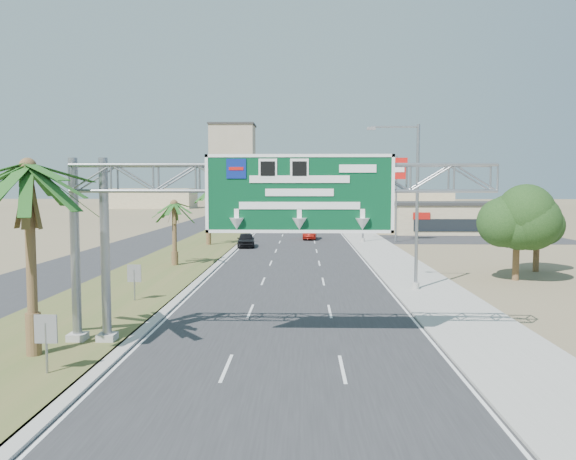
# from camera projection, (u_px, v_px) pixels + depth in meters

# --- Properties ---
(road) EXTENTS (12.00, 300.00, 0.02)m
(road) POSITION_uv_depth(u_px,v_px,m) (300.00, 216.00, 121.98)
(road) COLOR #28282B
(road) RESTS_ON ground
(sidewalk_right) EXTENTS (4.00, 300.00, 0.10)m
(sidewalk_right) POSITION_uv_depth(u_px,v_px,m) (339.00, 216.00, 121.75)
(sidewalk_right) COLOR #9E9B93
(sidewalk_right) RESTS_ON ground
(median_grass) EXTENTS (7.00, 300.00, 0.12)m
(median_grass) POSITION_uv_depth(u_px,v_px,m) (254.00, 216.00, 122.23)
(median_grass) COLOR #4B5C28
(median_grass) RESTS_ON ground
(opposing_road) EXTENTS (8.00, 300.00, 0.02)m
(opposing_road) POSITION_uv_depth(u_px,v_px,m) (222.00, 216.00, 122.42)
(opposing_road) COLOR #28282B
(opposing_road) RESTS_ON ground
(sign_gantry) EXTENTS (16.75, 1.24, 7.50)m
(sign_gantry) POSITION_uv_depth(u_px,v_px,m) (259.00, 192.00, 21.79)
(sign_gantry) COLOR gray
(sign_gantry) RESTS_ON ground
(palm_near) EXTENTS (5.70, 5.70, 8.35)m
(palm_near) POSITION_uv_depth(u_px,v_px,m) (28.00, 168.00, 20.02)
(palm_near) COLOR brown
(palm_near) RESTS_ON ground
(palm_row_b) EXTENTS (3.99, 3.99, 5.95)m
(palm_row_b) POSITION_uv_depth(u_px,v_px,m) (174.00, 205.00, 44.10)
(palm_row_b) COLOR brown
(palm_row_b) RESTS_ON ground
(palm_row_c) EXTENTS (3.99, 3.99, 6.75)m
(palm_row_c) POSITION_uv_depth(u_px,v_px,m) (208.00, 193.00, 60.00)
(palm_row_c) COLOR brown
(palm_row_c) RESTS_ON ground
(palm_row_d) EXTENTS (3.99, 3.99, 5.45)m
(palm_row_d) POSITION_uv_depth(u_px,v_px,m) (230.00, 201.00, 78.03)
(palm_row_d) COLOR brown
(palm_row_d) RESTS_ON ground
(palm_row_e) EXTENTS (3.99, 3.99, 6.15)m
(palm_row_e) POSITION_uv_depth(u_px,v_px,m) (244.00, 194.00, 96.92)
(palm_row_e) COLOR brown
(palm_row_e) RESTS_ON ground
(palm_row_f) EXTENTS (3.99, 3.99, 5.75)m
(palm_row_f) POSITION_uv_depth(u_px,v_px,m) (256.00, 195.00, 121.87)
(palm_row_f) COLOR brown
(palm_row_f) RESTS_ON ground
(streetlight_near) EXTENTS (3.27, 0.44, 10.00)m
(streetlight_near) POSITION_uv_depth(u_px,v_px,m) (414.00, 213.00, 33.71)
(streetlight_near) COLOR gray
(streetlight_near) RESTS_ON ground
(streetlight_mid) EXTENTS (3.27, 0.44, 10.00)m
(streetlight_mid) POSITION_uv_depth(u_px,v_px,m) (361.00, 201.00, 63.62)
(streetlight_mid) COLOR gray
(streetlight_mid) RESTS_ON ground
(streetlight_far) EXTENTS (3.27, 0.44, 10.00)m
(streetlight_far) POSITION_uv_depth(u_px,v_px,m) (340.00, 196.00, 99.50)
(streetlight_far) COLOR gray
(streetlight_far) RESTS_ON ground
(signal_mast) EXTENTS (10.28, 0.71, 8.00)m
(signal_mast) POSITION_uv_depth(u_px,v_px,m) (333.00, 197.00, 83.57)
(signal_mast) COLOR gray
(signal_mast) RESTS_ON ground
(store_building) EXTENTS (18.00, 10.00, 4.00)m
(store_building) POSITION_uv_depth(u_px,v_px,m) (457.00, 218.00, 77.39)
(store_building) COLOR tan
(store_building) RESTS_ON ground
(oak_near) EXTENTS (4.50, 4.50, 6.80)m
(oak_near) POSITION_uv_depth(u_px,v_px,m) (517.00, 213.00, 37.51)
(oak_near) COLOR brown
(oak_near) RESTS_ON ground
(oak_far) EXTENTS (3.50, 3.50, 5.60)m
(oak_far) POSITION_uv_depth(u_px,v_px,m) (537.00, 220.00, 41.47)
(oak_far) COLOR brown
(oak_far) RESTS_ON ground
(median_signback_a) EXTENTS (0.75, 0.08, 2.08)m
(median_signback_a) POSITION_uv_depth(u_px,v_px,m) (46.00, 333.00, 18.40)
(median_signback_a) COLOR gray
(median_signback_a) RESTS_ON ground
(median_signback_b) EXTENTS (0.75, 0.08, 2.08)m
(median_signback_b) POSITION_uv_depth(u_px,v_px,m) (134.00, 276.00, 30.38)
(median_signback_b) COLOR gray
(median_signback_b) RESTS_ON ground
(tower_distant) EXTENTS (20.00, 16.00, 35.00)m
(tower_distant) POSITION_uv_depth(u_px,v_px,m) (233.00, 163.00, 261.05)
(tower_distant) COLOR gray
(tower_distant) RESTS_ON ground
(building_distant_left) EXTENTS (24.00, 14.00, 6.00)m
(building_distant_left) POSITION_uv_depth(u_px,v_px,m) (155.00, 198.00, 172.77)
(building_distant_left) COLOR tan
(building_distant_left) RESTS_ON ground
(building_distant_right) EXTENTS (20.00, 12.00, 5.00)m
(building_distant_right) POSITION_uv_depth(u_px,v_px,m) (412.00, 202.00, 150.91)
(building_distant_right) COLOR tan
(building_distant_right) RESTS_ON ground
(car_left_lane) EXTENTS (2.17, 4.57, 1.51)m
(car_left_lane) POSITION_uv_depth(u_px,v_px,m) (246.00, 240.00, 58.87)
(car_left_lane) COLOR black
(car_left_lane) RESTS_ON ground
(car_mid_lane) EXTENTS (1.77, 4.46, 1.44)m
(car_mid_lane) POSITION_uv_depth(u_px,v_px,m) (310.00, 233.00, 67.64)
(car_mid_lane) COLOR maroon
(car_mid_lane) RESTS_ON ground
(car_right_lane) EXTENTS (3.04, 5.89, 1.59)m
(car_right_lane) POSITION_uv_depth(u_px,v_px,m) (329.00, 224.00, 83.70)
(car_right_lane) COLOR gray
(car_right_lane) RESTS_ON ground
(car_far) EXTENTS (2.23, 4.60, 1.29)m
(car_far) POSITION_uv_depth(u_px,v_px,m) (274.00, 223.00, 89.01)
(car_far) COLOR black
(car_far) RESTS_ON ground
(pole_sign_red_near) EXTENTS (2.42, 0.53, 9.80)m
(pole_sign_red_near) POSITION_uv_depth(u_px,v_px,m) (396.00, 174.00, 63.40)
(pole_sign_red_near) COLOR gray
(pole_sign_red_near) RESTS_ON ground
(pole_sign_blue) EXTENTS (2.02, 0.72, 7.57)m
(pole_sign_blue) POSITION_uv_depth(u_px,v_px,m) (370.00, 193.00, 75.33)
(pole_sign_blue) COLOR gray
(pole_sign_blue) RESTS_ON ground
(pole_sign_red_far) EXTENTS (2.21, 0.75, 7.47)m
(pole_sign_red_far) POSITION_uv_depth(u_px,v_px,m) (353.00, 190.00, 99.37)
(pole_sign_red_far) COLOR gray
(pole_sign_red_far) RESTS_ON ground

